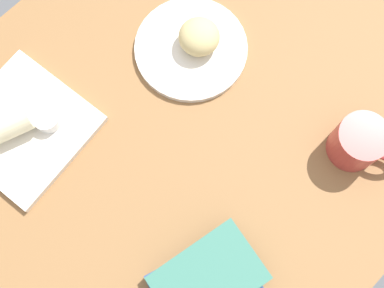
{
  "coord_description": "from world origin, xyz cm",
  "views": [
    {
      "loc": [
        22.53,
        21.46,
        99.41
      ],
      "look_at": [
        4.21,
        3.49,
        7.0
      ],
      "focal_mm": 47.68,
      "sensor_mm": 36.0,
      "label": 1
    }
  ],
  "objects": [
    {
      "name": "sauce_cup",
      "position": [
        20.09,
        -19.76,
        7.07
      ],
      "size": [
        5.14,
        5.14,
        2.75
      ],
      "color": "silver",
      "rests_on": "square_plate"
    },
    {
      "name": "square_plate",
      "position": [
        24.48,
        -22.63,
        4.8
      ],
      "size": [
        25.84,
        25.84,
        1.6
      ],
      "primitive_type": "cube",
      "rotation": [
        0.0,
        0.0,
        0.11
      ],
      "color": "silver",
      "rests_on": "dining_table"
    },
    {
      "name": "dining_table",
      "position": [
        0.0,
        0.0,
        2.0
      ],
      "size": [
        110.0,
        90.0,
        4.0
      ],
      "primitive_type": "cube",
      "color": "olive",
      "rests_on": "ground"
    },
    {
      "name": "book_stack",
      "position": [
        20.26,
        22.74,
        7.46
      ],
      "size": [
        21.37,
        17.01,
        6.89
      ],
      "color": "#33477F",
      "rests_on": "dining_table"
    },
    {
      "name": "scone_pastry",
      "position": [
        -12.2,
        -10.64,
        8.34
      ],
      "size": [
        11.07,
        11.09,
        5.88
      ],
      "primitive_type": "ellipsoid",
      "rotation": [
        0.0,
        0.0,
        1.09
      ],
      "color": "tan",
      "rests_on": "round_plate"
    },
    {
      "name": "round_plate",
      "position": [
        -10.5,
        -11.25,
        4.7
      ],
      "size": [
        23.01,
        23.01,
        1.4
      ],
      "primitive_type": "cylinder",
      "color": "silver",
      "rests_on": "dining_table"
    },
    {
      "name": "coffee_mug",
      "position": [
        -17.41,
        25.79,
        8.6
      ],
      "size": [
        9.5,
        13.76,
        9.0
      ],
      "color": "#B23833",
      "rests_on": "dining_table"
    }
  ]
}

